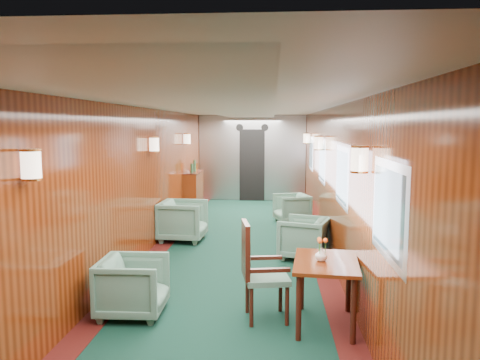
{
  "coord_description": "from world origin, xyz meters",
  "views": [
    {
      "loc": [
        0.58,
        -7.19,
        2.13
      ],
      "look_at": [
        0.0,
        1.03,
        1.15
      ],
      "focal_mm": 35.0,
      "sensor_mm": 36.0,
      "label": 1
    }
  ],
  "objects_px": {
    "credenza": "(193,192)",
    "armchair_left_far": "(183,221)",
    "dining_table": "(326,271)",
    "armchair_right_far": "(292,208)",
    "armchair_right_near": "(304,238)",
    "armchair_left_near": "(133,286)",
    "side_chair": "(257,267)"
  },
  "relations": [
    {
      "from": "side_chair",
      "to": "armchair_right_far",
      "type": "height_order",
      "value": "side_chair"
    },
    {
      "from": "armchair_right_near",
      "to": "armchair_right_far",
      "type": "height_order",
      "value": "armchair_right_near"
    },
    {
      "from": "armchair_right_far",
      "to": "armchair_right_near",
      "type": "bearing_deg",
      "value": -15.6
    },
    {
      "from": "side_chair",
      "to": "armchair_left_near",
      "type": "bearing_deg",
      "value": 169.15
    },
    {
      "from": "dining_table",
      "to": "armchair_left_near",
      "type": "distance_m",
      "value": 2.14
    },
    {
      "from": "armchair_left_far",
      "to": "armchair_right_far",
      "type": "xyz_separation_m",
      "value": [
        2.06,
        1.72,
        -0.06
      ]
    },
    {
      "from": "credenza",
      "to": "armchair_right_far",
      "type": "xyz_separation_m",
      "value": [
        2.34,
        -1.03,
        -0.19
      ]
    },
    {
      "from": "armchair_left_near",
      "to": "side_chair",
      "type": "bearing_deg",
      "value": -92.34
    },
    {
      "from": "dining_table",
      "to": "side_chair",
      "type": "relative_size",
      "value": 0.92
    },
    {
      "from": "credenza",
      "to": "armchair_right_far",
      "type": "distance_m",
      "value": 2.56
    },
    {
      "from": "armchair_right_far",
      "to": "credenza",
      "type": "bearing_deg",
      "value": -131.14
    },
    {
      "from": "credenza",
      "to": "armchair_right_far",
      "type": "bearing_deg",
      "value": -23.69
    },
    {
      "from": "armchair_left_near",
      "to": "armchair_left_far",
      "type": "relative_size",
      "value": 0.88
    },
    {
      "from": "armchair_right_near",
      "to": "armchair_left_near",
      "type": "bearing_deg",
      "value": -22.18
    },
    {
      "from": "dining_table",
      "to": "armchair_left_far",
      "type": "relative_size",
      "value": 1.22
    },
    {
      "from": "armchair_left_near",
      "to": "armchair_left_far",
      "type": "distance_m",
      "value": 3.4
    },
    {
      "from": "armchair_right_far",
      "to": "armchair_left_near",
      "type": "bearing_deg",
      "value": -38.49
    },
    {
      "from": "side_chair",
      "to": "armchair_left_far",
      "type": "relative_size",
      "value": 1.32
    },
    {
      "from": "side_chair",
      "to": "armchair_left_far",
      "type": "distance_m",
      "value": 3.74
    },
    {
      "from": "dining_table",
      "to": "armchair_right_far",
      "type": "distance_m",
      "value": 5.26
    },
    {
      "from": "credenza",
      "to": "armchair_left_far",
      "type": "bearing_deg",
      "value": -84.21
    },
    {
      "from": "dining_table",
      "to": "credenza",
      "type": "relative_size",
      "value": 0.78
    },
    {
      "from": "credenza",
      "to": "armchair_left_near",
      "type": "relative_size",
      "value": 1.77
    },
    {
      "from": "side_chair",
      "to": "credenza",
      "type": "distance_m",
      "value": 6.42
    },
    {
      "from": "armchair_left_near",
      "to": "credenza",
      "type": "bearing_deg",
      "value": 2.24
    },
    {
      "from": "credenza",
      "to": "armchair_left_far",
      "type": "height_order",
      "value": "credenza"
    },
    {
      "from": "dining_table",
      "to": "side_chair",
      "type": "distance_m",
      "value": 0.73
    },
    {
      "from": "dining_table",
      "to": "armchair_right_near",
      "type": "distance_m",
      "value": 2.53
    },
    {
      "from": "armchair_right_near",
      "to": "armchair_right_far",
      "type": "xyz_separation_m",
      "value": [
        -0.09,
        2.74,
        -0.02
      ]
    },
    {
      "from": "armchair_left_near",
      "to": "armchair_right_near",
      "type": "height_order",
      "value": "armchair_right_near"
    },
    {
      "from": "dining_table",
      "to": "armchair_left_near",
      "type": "height_order",
      "value": "dining_table"
    },
    {
      "from": "armchair_left_near",
      "to": "armchair_left_far",
      "type": "xyz_separation_m",
      "value": [
        -0.09,
        3.4,
        0.04
      ]
    }
  ]
}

